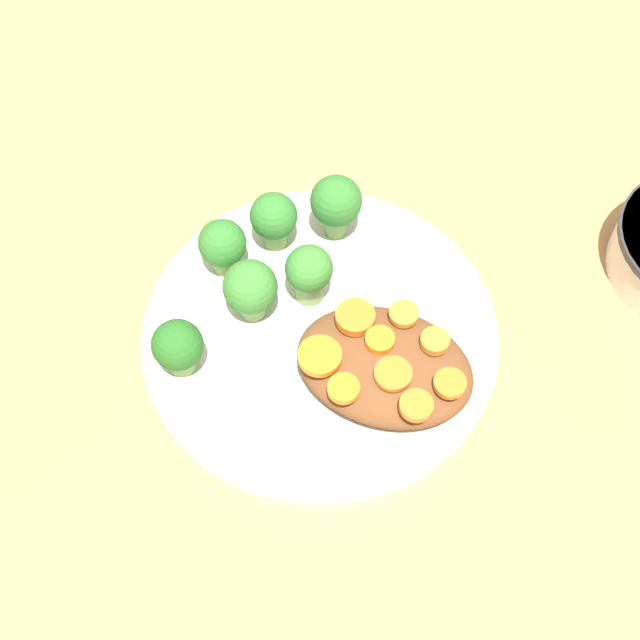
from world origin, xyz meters
name	(u,v)px	position (x,y,z in m)	size (l,w,h in m)	color
ground_plane	(320,343)	(0.00, 0.00, 0.00)	(4.00, 4.00, 0.00)	tan
plate	(320,335)	(0.00, 0.00, 0.01)	(0.24, 0.24, 0.02)	silver
stew_mound	(385,366)	(-0.05, 0.02, 0.03)	(0.12, 0.08, 0.03)	brown
broccoli_floret_0	(274,218)	(0.05, -0.06, 0.04)	(0.03, 0.03, 0.05)	#759E51
broccoli_floret_1	(252,285)	(0.05, 0.00, 0.04)	(0.04, 0.04, 0.05)	#7FA85B
broccoli_floret_2	(178,347)	(0.08, 0.05, 0.04)	(0.03, 0.03, 0.04)	#7FA85B
broccoli_floret_3	(336,203)	(0.02, -0.08, 0.05)	(0.04, 0.04, 0.05)	#759E51
broccoli_floret_4	(223,245)	(0.08, -0.03, 0.04)	(0.03, 0.03, 0.04)	#759E51
broccoli_floret_5	(309,272)	(0.02, -0.02, 0.04)	(0.03, 0.03, 0.05)	#7FA85B
carrot_slice_0	(393,374)	(-0.06, 0.03, 0.05)	(0.02, 0.02, 0.00)	orange
carrot_slice_1	(404,314)	(-0.05, -0.01, 0.05)	(0.02, 0.02, 0.00)	orange
carrot_slice_2	(320,356)	(-0.01, 0.03, 0.05)	(0.03, 0.03, 0.01)	orange
carrot_slice_3	(416,405)	(-0.08, 0.05, 0.05)	(0.02, 0.02, 0.01)	orange
carrot_slice_4	(433,347)	(-0.08, 0.00, 0.05)	(0.02, 0.02, 0.01)	orange
carrot_slice_5	(357,311)	(-0.02, 0.00, 0.05)	(0.03, 0.03, 0.01)	orange
carrot_slice_6	(380,340)	(-0.04, 0.01, 0.05)	(0.02, 0.02, 0.01)	orange
carrot_slice_7	(344,388)	(-0.03, 0.05, 0.05)	(0.02, 0.02, 0.01)	orange
carrot_slice_8	(450,383)	(-0.09, 0.03, 0.05)	(0.02, 0.02, 0.00)	orange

